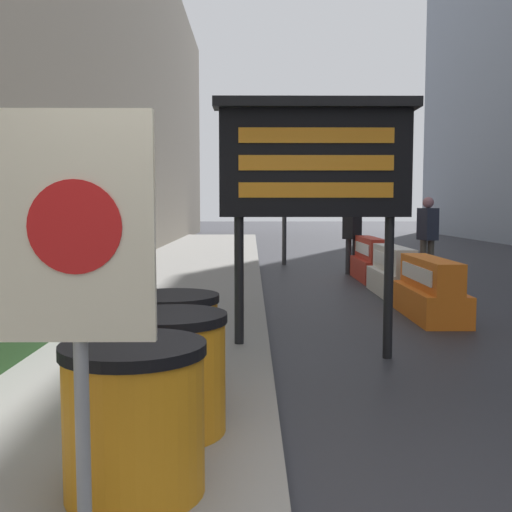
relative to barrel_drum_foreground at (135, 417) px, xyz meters
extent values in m
cube|color=gray|center=(-2.83, 9.45, 5.02)|extent=(0.40, 50.40, 11.13)
cylinder|color=orange|center=(0.00, 0.00, -0.03)|extent=(0.71, 0.71, 0.72)
cylinder|color=black|center=(0.00, 0.00, 0.36)|extent=(0.74, 0.74, 0.06)
cylinder|color=orange|center=(0.07, 0.82, -0.03)|extent=(0.71, 0.71, 0.72)
cylinder|color=black|center=(0.07, 0.82, 0.36)|extent=(0.74, 0.74, 0.06)
cylinder|color=orange|center=(-0.02, 1.65, -0.03)|extent=(0.71, 0.71, 0.72)
cylinder|color=black|center=(-0.02, 1.65, 0.36)|extent=(0.74, 0.74, 0.06)
cylinder|color=gray|center=(-0.09, -0.59, 0.30)|extent=(0.06, 0.06, 1.38)
cube|color=beige|center=(-0.09, -0.61, 0.99)|extent=(0.62, 0.04, 0.91)
cylinder|color=red|center=(-0.09, -0.63, 0.99)|extent=(0.37, 0.01, 0.37)
cylinder|color=black|center=(0.46, 3.31, 0.20)|extent=(0.10, 0.10, 1.51)
cylinder|color=black|center=(2.05, 3.31, 0.20)|extent=(0.10, 0.10, 1.51)
cube|color=black|center=(1.26, 3.31, 1.51)|extent=(1.98, 0.24, 1.11)
cube|color=black|center=(1.26, 3.24, 2.11)|extent=(2.10, 0.34, 0.10)
cube|color=orange|center=(1.26, 3.18, 1.79)|extent=(1.58, 0.02, 0.15)
cube|color=orange|center=(1.26, 3.18, 1.51)|extent=(1.58, 0.02, 0.15)
cube|color=orange|center=(1.26, 3.18, 1.23)|extent=(1.58, 0.02, 0.15)
cube|color=orange|center=(3.18, 5.62, -0.33)|extent=(0.65, 1.90, 0.43)
cube|color=orange|center=(3.18, 5.62, 0.10)|extent=(0.39, 1.90, 0.43)
cube|color=white|center=(2.98, 5.62, 0.10)|extent=(0.02, 1.52, 0.22)
cube|color=silver|center=(3.18, 7.86, -0.33)|extent=(0.61, 1.91, 0.44)
cube|color=silver|center=(3.18, 7.86, 0.11)|extent=(0.37, 1.91, 0.44)
cube|color=white|center=(2.99, 7.86, 0.11)|extent=(0.02, 1.53, 0.22)
cube|color=red|center=(3.18, 10.04, -0.32)|extent=(0.55, 1.90, 0.47)
cube|color=red|center=(3.18, 10.04, 0.15)|extent=(0.33, 1.90, 0.47)
cube|color=white|center=(3.01, 10.04, 0.15)|extent=(0.02, 1.52, 0.23)
cube|color=black|center=(4.19, 8.27, -0.53)|extent=(0.32, 0.32, 0.04)
cone|color=orange|center=(4.19, 8.27, -0.25)|extent=(0.25, 0.25, 0.52)
cylinder|color=white|center=(4.19, 8.27, -0.22)|extent=(0.14, 0.14, 0.07)
cylinder|color=#2D2D30|center=(1.50, 13.49, 1.46)|extent=(0.12, 0.12, 4.02)
cube|color=#23281E|center=(1.50, 13.33, 3.05)|extent=(0.28, 0.28, 0.84)
sphere|color=#360605|center=(1.50, 13.18, 3.33)|extent=(0.15, 0.15, 0.15)
sphere|color=gold|center=(1.50, 13.18, 3.05)|extent=(0.15, 0.15, 0.15)
sphere|color=black|center=(1.50, 13.18, 2.77)|extent=(0.15, 0.15, 0.15)
cylinder|color=#514C42|center=(4.37, 10.09, -0.11)|extent=(0.15, 0.15, 0.88)
cylinder|color=#514C42|center=(4.53, 10.09, -0.11)|extent=(0.15, 0.15, 0.88)
cube|color=#232838|center=(4.45, 10.09, 0.68)|extent=(0.38, 0.52, 0.70)
sphere|color=#A26B75|center=(4.45, 10.09, 1.15)|extent=(0.24, 0.24, 0.24)
cylinder|color=#333338|center=(2.90, 11.18, -0.13)|extent=(0.14, 0.14, 0.84)
cylinder|color=#333338|center=(3.06, 11.18, -0.13)|extent=(0.14, 0.14, 0.84)
cube|color=black|center=(2.98, 11.18, 0.63)|extent=(0.50, 0.53, 0.67)
sphere|color=#BC7562|center=(2.98, 11.18, 1.08)|extent=(0.23, 0.23, 0.23)
camera|label=1|loc=(0.60, -2.96, 1.07)|focal=42.00mm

